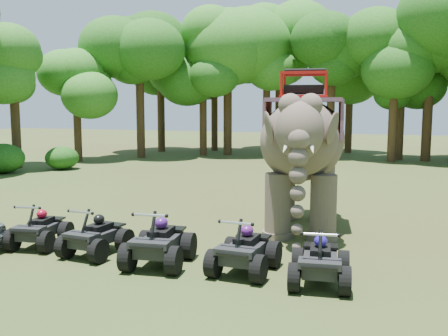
% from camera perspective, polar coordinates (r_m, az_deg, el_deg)
% --- Properties ---
extents(ground, '(110.00, 110.00, 0.00)m').
position_cam_1_polar(ground, '(13.29, -1.73, -8.77)').
color(ground, '#47381E').
rests_on(ground, ground).
extents(elephant, '(3.26, 5.92, 4.72)m').
position_cam_1_polar(elephant, '(14.81, 9.01, 2.08)').
color(elephant, brown).
rests_on(elephant, ground).
extents(atv_0, '(1.39, 1.74, 1.17)m').
position_cam_1_polar(atv_0, '(13.86, -20.35, -6.05)').
color(atv_0, black).
rests_on(atv_0, ground).
extents(atv_1, '(1.31, 1.72, 1.21)m').
position_cam_1_polar(atv_1, '(12.69, -14.47, -6.94)').
color(atv_1, black).
rests_on(atv_1, ground).
extents(atv_2, '(1.53, 1.95, 1.34)m').
position_cam_1_polar(atv_2, '(11.60, -7.41, -7.77)').
color(atv_2, black).
rests_on(atv_2, ground).
extents(atv_3, '(1.32, 1.76, 1.27)m').
position_cam_1_polar(atv_3, '(11.04, 2.37, -8.67)').
color(atv_3, black).
rests_on(atv_3, ground).
extents(atv_4, '(1.40, 1.79, 1.22)m').
position_cam_1_polar(atv_4, '(10.50, 10.94, -9.76)').
color(atv_4, black).
rests_on(atv_4, ground).
extents(tree_0, '(6.11, 6.11, 8.73)m').
position_cam_1_polar(tree_0, '(36.16, 12.14, 8.12)').
color(tree_0, '#195114').
rests_on(tree_0, ground).
extents(tree_1, '(4.59, 4.59, 6.56)m').
position_cam_1_polar(tree_1, '(35.88, 19.55, 6.14)').
color(tree_1, '#195114').
rests_on(tree_1, ground).
extents(tree_25, '(5.26, 5.26, 7.51)m').
position_cam_1_polar(tree_25, '(31.54, -22.82, 6.78)').
color(tree_25, '#195114').
rests_on(tree_25, ground).
extents(tree_26, '(4.62, 4.62, 6.60)m').
position_cam_1_polar(tree_26, '(34.08, -16.46, 6.27)').
color(tree_26, '#195114').
rests_on(tree_26, ground).
extents(tree_27, '(6.37, 6.37, 9.09)m').
position_cam_1_polar(tree_27, '(35.64, -9.58, 8.49)').
color(tree_27, '#195114').
rests_on(tree_27, ground).
extents(tree_28, '(5.51, 5.51, 7.87)m').
position_cam_1_polar(tree_28, '(36.64, -2.41, 7.58)').
color(tree_28, '#195114').
rests_on(tree_28, ground).
extents(tree_29, '(5.20, 5.20, 7.43)m').
position_cam_1_polar(tree_29, '(37.02, 4.88, 7.22)').
color(tree_29, '#195114').
rests_on(tree_29, ground).
extents(tree_30, '(5.14, 5.14, 7.35)m').
position_cam_1_polar(tree_30, '(40.64, -1.10, 7.17)').
color(tree_30, '#195114').
rests_on(tree_30, ground).
extents(tree_31, '(6.44, 6.44, 9.20)m').
position_cam_1_polar(tree_31, '(40.22, -7.24, 8.44)').
color(tree_31, '#195114').
rests_on(tree_31, ground).
extents(tree_35, '(5.80, 5.80, 8.29)m').
position_cam_1_polar(tree_35, '(40.10, 14.14, 7.63)').
color(tree_35, '#195114').
rests_on(tree_35, ground).
extents(tree_37, '(7.63, 7.63, 10.90)m').
position_cam_1_polar(tree_37, '(35.64, 22.41, 9.51)').
color(tree_37, '#195114').
rests_on(tree_37, ground).
extents(tree_39, '(7.59, 7.59, 10.85)m').
position_cam_1_polar(tree_39, '(37.23, 0.42, 9.87)').
color(tree_39, '#195114').
rests_on(tree_39, ground).
extents(tree_40, '(7.23, 7.23, 10.33)m').
position_cam_1_polar(tree_40, '(41.53, 6.33, 9.19)').
color(tree_40, '#195114').
rests_on(tree_40, ground).
extents(tree_41, '(6.18, 6.18, 8.83)m').
position_cam_1_polar(tree_41, '(34.28, 18.84, 8.05)').
color(tree_41, '#195114').
rests_on(tree_41, ground).
extents(tree_42, '(7.06, 7.06, 10.09)m').
position_cam_1_polar(tree_42, '(41.75, 6.60, 9.01)').
color(tree_42, '#195114').
rests_on(tree_42, ground).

